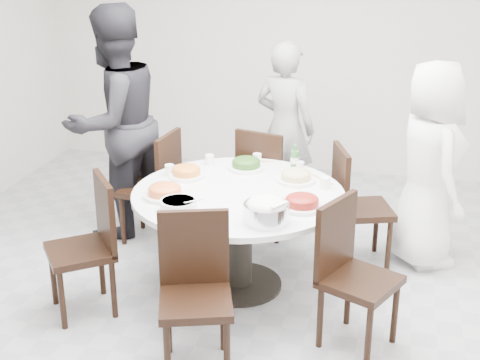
% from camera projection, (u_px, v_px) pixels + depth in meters
% --- Properties ---
extents(floor, '(6.00, 6.00, 0.01)m').
position_uv_depth(floor, '(262.00, 312.00, 4.62)').
color(floor, '#A1A2A6').
rests_on(floor, ground).
extents(wall_back, '(6.00, 0.01, 2.80)m').
position_uv_depth(wall_back, '(323.00, 41.00, 6.85)').
color(wall_back, silver).
rests_on(wall_back, ground).
extents(dining_table, '(1.50, 1.50, 0.75)m').
position_uv_depth(dining_table, '(238.00, 240.00, 4.83)').
color(dining_table, white).
rests_on(dining_table, floor).
extents(chair_ne, '(0.53, 0.53, 0.95)m').
position_uv_depth(chair_ne, '(363.00, 207.00, 5.15)').
color(chair_ne, black).
rests_on(chair_ne, floor).
extents(chair_n, '(0.52, 0.52, 0.95)m').
position_uv_depth(chair_n, '(269.00, 180.00, 5.68)').
color(chair_n, black).
rests_on(chair_n, floor).
extents(chair_nw, '(0.46, 0.46, 0.95)m').
position_uv_depth(chair_nw, '(149.00, 187.00, 5.54)').
color(chair_nw, black).
rests_on(chair_nw, floor).
extents(chair_sw, '(0.59, 0.59, 0.95)m').
position_uv_depth(chair_sw, '(80.00, 248.00, 4.48)').
color(chair_sw, black).
rests_on(chair_sw, floor).
extents(chair_s, '(0.53, 0.53, 0.95)m').
position_uv_depth(chair_s, '(195.00, 298.00, 3.87)').
color(chair_s, black).
rests_on(chair_s, floor).
extents(chair_se, '(0.56, 0.56, 0.95)m').
position_uv_depth(chair_se, '(360.00, 278.00, 4.10)').
color(chair_se, black).
rests_on(chair_se, floor).
extents(diner_right, '(0.77, 0.92, 1.60)m').
position_uv_depth(diner_right, '(429.00, 165.00, 5.07)').
color(diner_right, white).
rests_on(diner_right, floor).
extents(diner_middle, '(0.66, 0.54, 1.58)m').
position_uv_depth(diner_middle, '(285.00, 128.00, 6.04)').
color(diner_middle, black).
rests_on(diner_middle, floor).
extents(diner_left, '(1.09, 1.18, 1.94)m').
position_uv_depth(diner_left, '(114.00, 123.00, 5.54)').
color(diner_left, black).
rests_on(diner_left, floor).
extents(dish_greens, '(0.28, 0.28, 0.07)m').
position_uv_depth(dish_greens, '(246.00, 165.00, 5.12)').
color(dish_greens, white).
rests_on(dish_greens, dining_table).
extents(dish_pale, '(0.28, 0.28, 0.07)m').
position_uv_depth(dish_pale, '(296.00, 177.00, 4.86)').
color(dish_pale, white).
rests_on(dish_pale, dining_table).
extents(dish_orange, '(0.26, 0.26, 0.07)m').
position_uv_depth(dish_orange, '(186.00, 173.00, 4.95)').
color(dish_orange, white).
rests_on(dish_orange, dining_table).
extents(dish_redbrown, '(0.29, 0.29, 0.07)m').
position_uv_depth(dish_redbrown, '(302.00, 203.00, 4.41)').
color(dish_redbrown, white).
rests_on(dish_redbrown, dining_table).
extents(dish_tofu, '(0.30, 0.30, 0.08)m').
position_uv_depth(dish_tofu, '(165.00, 192.00, 4.59)').
color(dish_tofu, white).
rests_on(dish_tofu, dining_table).
extents(rice_bowl, '(0.29, 0.29, 0.12)m').
position_uv_depth(rice_bowl, '(266.00, 213.00, 4.19)').
color(rice_bowl, silver).
rests_on(rice_bowl, dining_table).
extents(soup_bowl, '(0.24, 0.24, 0.07)m').
position_uv_depth(soup_bowl, '(179.00, 205.00, 4.37)').
color(soup_bowl, white).
rests_on(soup_bowl, dining_table).
extents(beverage_bottle, '(0.06, 0.06, 0.21)m').
position_uv_depth(beverage_bottle, '(295.00, 158.00, 5.05)').
color(beverage_bottle, '#2C6A2A').
rests_on(beverage_bottle, dining_table).
extents(tea_cups, '(0.07, 0.07, 0.08)m').
position_uv_depth(tea_cups, '(257.00, 158.00, 5.26)').
color(tea_cups, white).
rests_on(tea_cups, dining_table).
extents(chopsticks, '(0.24, 0.04, 0.01)m').
position_uv_depth(chopsticks, '(257.00, 161.00, 5.30)').
color(chopsticks, tan).
rests_on(chopsticks, dining_table).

